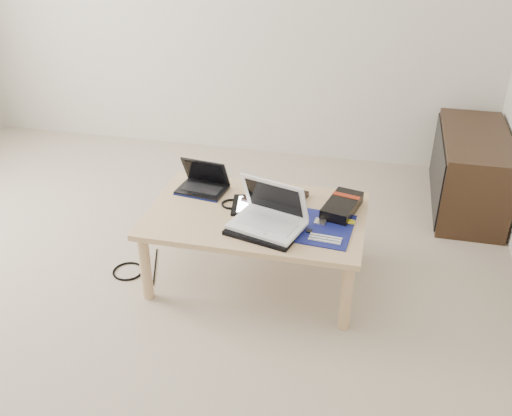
% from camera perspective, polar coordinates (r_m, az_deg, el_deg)
% --- Properties ---
extents(ground, '(4.00, 4.00, 0.00)m').
position_cam_1_polar(ground, '(3.01, -13.44, -9.34)').
color(ground, '#B8A795').
rests_on(ground, ground).
extents(coffee_table, '(1.10, 0.70, 0.40)m').
position_cam_1_polar(coffee_table, '(2.92, 0.04, -1.28)').
color(coffee_table, '#D5AE80').
rests_on(coffee_table, ground).
extents(media_cabinet, '(0.41, 0.90, 0.50)m').
position_cam_1_polar(media_cabinet, '(3.89, 20.52, 3.47)').
color(media_cabinet, '#382417').
rests_on(media_cabinet, ground).
extents(book, '(0.33, 0.30, 0.03)m').
position_cam_1_polar(book, '(3.01, 1.95, 1.07)').
color(book, black).
rests_on(book, coffee_table).
extents(netbook, '(0.28, 0.22, 0.17)m').
position_cam_1_polar(netbook, '(3.10, -5.31, 2.43)').
color(netbook, black).
rests_on(netbook, coffee_table).
extents(tablet, '(0.31, 0.25, 0.01)m').
position_cam_1_polar(tablet, '(2.94, 0.29, 0.24)').
color(tablet, black).
rests_on(tablet, coffee_table).
extents(remote, '(0.10, 0.22, 0.02)m').
position_cam_1_polar(remote, '(2.89, 3.84, -0.40)').
color(remote, '#B3B2B7').
rests_on(remote, coffee_table).
extents(neoprene_sleeve, '(0.38, 0.32, 0.02)m').
position_cam_1_polar(neoprene_sleeve, '(2.74, 0.87, -2.17)').
color(neoprene_sleeve, black).
rests_on(neoprene_sleeve, coffee_table).
extents(white_laptop, '(0.39, 0.32, 0.23)m').
position_cam_1_polar(white_laptop, '(2.74, 1.35, -0.73)').
color(white_laptop, white).
rests_on(white_laptop, neoprene_sleeve).
extents(motherboard, '(0.29, 0.35, 0.02)m').
position_cam_1_polar(motherboard, '(2.78, 6.93, -2.05)').
color(motherboard, '#0D1655').
rests_on(motherboard, coffee_table).
extents(gpu_box, '(0.20, 0.31, 0.06)m').
position_cam_1_polar(gpu_box, '(2.92, 8.60, 0.20)').
color(gpu_box, black).
rests_on(gpu_box, coffee_table).
extents(cable_coil, '(0.11, 0.11, 0.01)m').
position_cam_1_polar(cable_coil, '(2.96, -2.52, 0.40)').
color(cable_coil, black).
rests_on(cable_coil, coffee_table).
extents(floor_cable_coil, '(0.19, 0.19, 0.01)m').
position_cam_1_polar(floor_cable_coil, '(3.22, -12.68, -6.19)').
color(floor_cable_coil, black).
rests_on(floor_cable_coil, ground).
extents(floor_cable_trail, '(0.11, 0.33, 0.01)m').
position_cam_1_polar(floor_cable_trail, '(3.23, -10.06, -5.77)').
color(floor_cable_trail, black).
rests_on(floor_cable_trail, ground).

